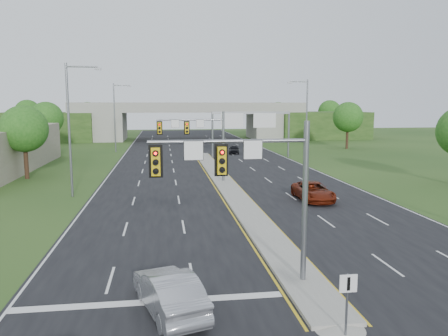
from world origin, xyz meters
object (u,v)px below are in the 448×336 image
sign_gantry (250,121)px  signal_mast_near (253,177)px  car_far_a (313,191)px  keep_right_sign (348,294)px  car_far_c (234,149)px  car_silver (169,291)px  signal_mast_far (200,135)px  overpass (189,123)px

sign_gantry → signal_mast_near: bearing=-101.2°
signal_mast_near → car_far_a: bearing=62.4°
keep_right_sign → car_far_c: keep_right_sign is taller
signal_mast_near → keep_right_sign: bearing=-63.1°
signal_mast_near → car_silver: 5.56m
keep_right_sign → car_silver: bearing=155.3°
car_far_a → signal_mast_near: bearing=-116.9°
car_silver → sign_gantry: bearing=-121.4°
signal_mast_far → car_far_c: signal_mast_far is taller
signal_mast_far → car_silver: bearing=-97.4°
car_silver → car_far_c: car_silver is taller
signal_mast_near → car_far_a: 18.32m
signal_mast_near → car_silver: signal_mast_near is taller
sign_gantry → car_far_a: 29.50m
sign_gantry → car_far_c: sign_gantry is taller
car_silver → overpass: bearing=-110.5°
car_far_c → car_far_a: bearing=-79.6°
signal_mast_far → keep_right_sign: signal_mast_far is taller
car_far_a → keep_right_sign: bearing=-105.8°
overpass → car_far_c: overpass is taller
overpass → car_silver: bearing=-94.0°
sign_gantry → signal_mast_far: bearing=-114.1°
signal_mast_near → car_silver: size_ratio=1.47×
sign_gantry → keep_right_sign: bearing=-97.7°
car_silver → signal_mast_far: bearing=-114.0°
overpass → car_far_a: 64.57m
overpass → car_far_c: size_ratio=20.77×
overpass → sign_gantry: bearing=-79.2°
signal_mast_far → car_far_a: bearing=-47.8°
car_far_c → sign_gantry: bearing=-65.5°
sign_gantry → car_silver: bearing=-104.9°
signal_mast_near → car_far_a: signal_mast_near is taller
signal_mast_near → car_far_c: bearing=81.6°
signal_mast_far → keep_right_sign: 29.71m
signal_mast_near → signal_mast_far: same height
keep_right_sign → sign_gantry: 50.04m
signal_mast_far → overpass: (2.26, 55.07, -1.17)m
sign_gantry → overpass: 35.75m
keep_right_sign → sign_gantry: (6.68, 49.45, 3.72)m
signal_mast_near → signal_mast_far: size_ratio=1.00×
signal_mast_near → keep_right_sign: size_ratio=3.18×
signal_mast_far → car_far_c: bearing=73.6°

